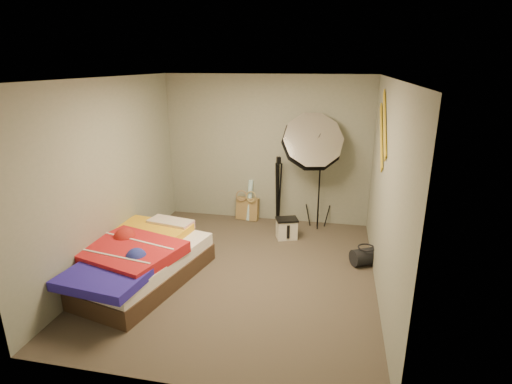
% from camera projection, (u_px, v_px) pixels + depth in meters
% --- Properties ---
extents(floor, '(4.00, 4.00, 0.00)m').
position_uv_depth(floor, '(240.00, 273.00, 5.32)').
color(floor, '#494036').
rests_on(floor, ground).
extents(ceiling, '(4.00, 4.00, 0.00)m').
position_uv_depth(ceiling, '(237.00, 78.00, 4.55)').
color(ceiling, silver).
rests_on(ceiling, wall_back).
extents(wall_back, '(3.50, 0.00, 3.50)m').
position_uv_depth(wall_back, '(267.00, 150.00, 6.80)').
color(wall_back, gray).
rests_on(wall_back, floor).
extents(wall_front, '(3.50, 0.00, 3.50)m').
position_uv_depth(wall_front, '(176.00, 256.00, 3.07)').
color(wall_front, gray).
rests_on(wall_front, floor).
extents(wall_left, '(0.00, 4.00, 4.00)m').
position_uv_depth(wall_left, '(110.00, 176.00, 5.26)').
color(wall_left, gray).
rests_on(wall_left, floor).
extents(wall_right, '(0.00, 4.00, 4.00)m').
position_uv_depth(wall_right, '(386.00, 192.00, 4.60)').
color(wall_right, gray).
rests_on(wall_right, floor).
extents(tote_bag, '(0.42, 0.23, 0.41)m').
position_uv_depth(tote_bag, '(248.00, 209.00, 7.09)').
color(tote_bag, '#A68855').
rests_on(tote_bag, floor).
extents(wrapping_roll, '(0.12, 0.22, 0.72)m').
position_uv_depth(wrapping_roll, '(250.00, 200.00, 7.03)').
color(wrapping_roll, '#65BED3').
rests_on(wrapping_roll, floor).
extents(camera_case, '(0.36, 0.31, 0.31)m').
position_uv_depth(camera_case, '(287.00, 229.00, 6.33)').
color(camera_case, silver).
rests_on(camera_case, floor).
extents(duffel_bag, '(0.45, 0.39, 0.24)m').
position_uv_depth(duffel_bag, '(366.00, 257.00, 5.51)').
color(duffel_bag, black).
rests_on(duffel_bag, floor).
extents(wall_stripe_upper, '(0.02, 0.91, 0.78)m').
position_uv_depth(wall_stripe_upper, '(385.00, 124.00, 4.95)').
color(wall_stripe_upper, gold).
rests_on(wall_stripe_upper, wall_right).
extents(wall_stripe_lower, '(0.02, 0.91, 0.78)m').
position_uv_depth(wall_stripe_lower, '(381.00, 136.00, 5.24)').
color(wall_stripe_lower, gold).
rests_on(wall_stripe_lower, wall_right).
extents(bed, '(1.64, 2.14, 0.53)m').
position_uv_depth(bed, '(135.00, 261.00, 5.08)').
color(bed, '#432F21').
rests_on(bed, floor).
extents(photo_umbrella, '(1.13, 0.85, 2.05)m').
position_uv_depth(photo_umbrella, '(312.00, 143.00, 6.25)').
color(photo_umbrella, black).
rests_on(photo_umbrella, floor).
extents(camera_tripod, '(0.09, 0.09, 1.20)m').
position_uv_depth(camera_tripod, '(278.00, 187.00, 6.70)').
color(camera_tripod, black).
rests_on(camera_tripod, floor).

